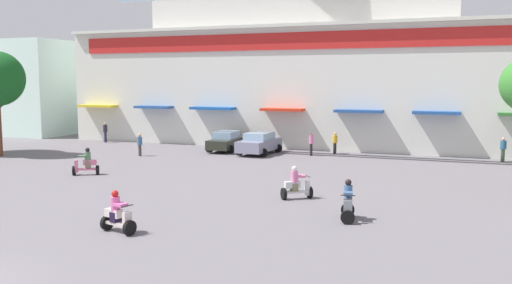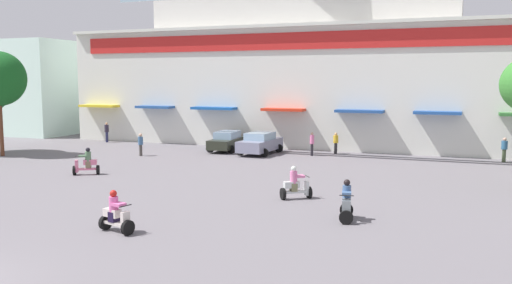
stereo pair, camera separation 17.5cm
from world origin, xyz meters
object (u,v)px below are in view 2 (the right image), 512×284
Objects in this scene: parked_car_1 at (260,143)px; pedestrian_1 at (312,142)px; scooter_rider_4 at (86,164)px; scooter_rider_5 at (116,215)px; scooter_rider_2 at (347,203)px; pedestrian_0 at (504,148)px; parked_car_0 at (227,141)px; pedestrian_2 at (336,142)px; scooter_rider_3 at (296,185)px; pedestrian_3 at (141,143)px; pedestrian_4 at (107,131)px.

parked_car_1 is 3.74m from pedestrian_1.
scooter_rider_4 is 1.03× the size of scooter_rider_5.
scooter_rider_2 is 19.25m from pedestrian_0.
pedestrian_2 is (7.91, 1.33, 0.12)m from parked_car_0.
pedestrian_3 reaches higher than scooter_rider_3.
pedestrian_1 reaches higher than parked_car_1.
pedestrian_0 is 11.01m from pedestrian_2.
scooter_rider_2 reaches higher than pedestrian_2.
parked_car_1 is (2.89, -0.75, 0.04)m from parked_car_0.
pedestrian_4 is (-24.21, 18.21, 0.32)m from scooter_rider_2.
pedestrian_4 is (-14.72, 2.19, 0.18)m from parked_car_1.
pedestrian_0 is at bearing 31.43° from scooter_rider_4.
pedestrian_3 is at bearing -154.46° from pedestrian_2.
parked_car_0 is at bearing 165.40° from parked_car_1.
scooter_rider_4 is at bearing -129.53° from pedestrian_1.
scooter_rider_3 is 0.97× the size of pedestrian_2.
pedestrian_4 is (-7.29, 6.06, 0.07)m from pedestrian_3.
parked_car_1 is 2.89× the size of scooter_rider_4.
parked_car_1 and scooter_rider_2 have the same top height.
parked_car_0 is 2.98m from parked_car_1.
pedestrian_0 is at bearing 70.11° from scooter_rider_2.
scooter_rider_2 is 1.01× the size of pedestrian_2.
parked_car_1 reaches higher than scooter_rider_5.
pedestrian_1 is at bearing 109.34° from scooter_rider_2.
parked_car_1 is at bearing -157.51° from pedestrian_2.
pedestrian_1 is 1.08× the size of pedestrian_2.
parked_car_1 reaches higher than scooter_rider_3.
parked_car_1 is 5.44m from pedestrian_2.
pedestrian_4 reaches higher than scooter_rider_2.
pedestrian_0 is at bearing 7.67° from pedestrian_1.
pedestrian_2 is (2.67, 22.57, 0.25)m from scooter_rider_5.
pedestrian_0 reaches higher than scooter_rider_3.
pedestrian_1 reaches higher than pedestrian_0.
pedestrian_0 reaches higher than parked_car_0.
pedestrian_2 is (-4.46, 18.10, 0.22)m from scooter_rider_2.
pedestrian_2 is at bearing 50.61° from scooter_rider_4.
pedestrian_3 reaches higher than scooter_rider_4.
scooter_rider_3 is 12.81m from scooter_rider_4.
parked_car_1 is at bearing 62.05° from scooter_rider_4.
pedestrian_4 is at bearing 179.79° from pedestrian_0.
pedestrian_4 reaches higher than pedestrian_3.
pedestrian_1 is at bearing -2.86° from parked_car_0.
parked_car_0 is 2.74× the size of pedestrian_0.
pedestrian_2 is 13.81m from pedestrian_3.
pedestrian_1 is at bearing 50.47° from scooter_rider_4.
pedestrian_2 is (5.03, 2.08, 0.08)m from parked_car_1.
parked_car_0 is 11.92m from pedestrian_4.
scooter_rider_5 is at bearing -120.28° from scooter_rider_3.
scooter_rider_4 is at bearing -148.57° from pedestrian_0.
scooter_rider_3 is 13.91m from pedestrian_1.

